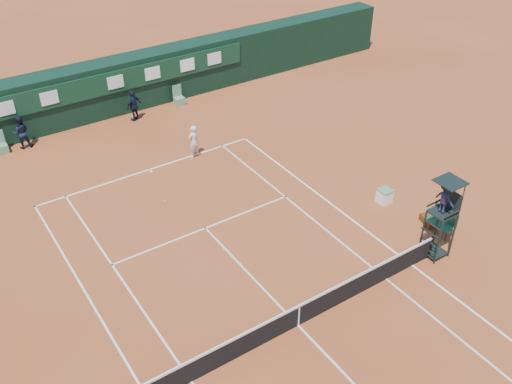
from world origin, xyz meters
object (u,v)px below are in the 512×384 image
Objects in this scene: tennis_net at (299,315)px; player_bench at (443,220)px; cooler at (385,196)px; player at (194,141)px; umpire_chair at (444,204)px.

tennis_net is 8.05m from player_bench.
cooler is 0.37× the size of player.
player is at bearing 109.79° from umpire_chair.
umpire_chair is 12.61m from player.
tennis_net is 3.77× the size of umpire_chair.
player_bench is (8.01, 0.85, 0.09)m from tennis_net.
tennis_net is 12.02m from player.
player is (-4.24, 11.77, -1.60)m from umpire_chair.
tennis_net is 6.92m from umpire_chair.
player_bench reaches higher than cooler.
tennis_net is 20.00× the size of cooler.
player is at bearing 78.44° from tennis_net.
player is (-5.60, 10.93, 0.26)m from player_bench.
tennis_net is 10.75× the size of player_bench.
player_bench is 0.70× the size of player.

